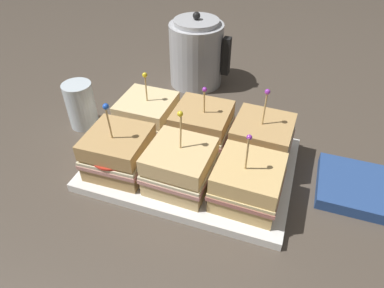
{
  "coord_description": "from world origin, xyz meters",
  "views": [
    {
      "loc": [
        0.17,
        -0.5,
        0.5
      ],
      "look_at": [
        0.0,
        0.0,
        0.06
      ],
      "focal_mm": 32.0,
      "sensor_mm": 36.0,
      "label": 1
    }
  ],
  "objects": [
    {
      "name": "sandwich_back_center",
      "position": [
        0.0,
        0.07,
        0.06
      ],
      "size": [
        0.12,
        0.12,
        0.14
      ],
      "color": "tan",
      "rests_on": "serving_platter"
    },
    {
      "name": "sandwich_front_right",
      "position": [
        0.13,
        -0.07,
        0.06
      ],
      "size": [
        0.12,
        0.12,
        0.16
      ],
      "color": "tan",
      "rests_on": "serving_platter"
    },
    {
      "name": "sandwich_front_center",
      "position": [
        -0.0,
        -0.07,
        0.06
      ],
      "size": [
        0.12,
        0.12,
        0.16
      ],
      "color": "#DBB77A",
      "rests_on": "serving_platter"
    },
    {
      "name": "sandwich_back_left",
      "position": [
        -0.13,
        0.07,
        0.06
      ],
      "size": [
        0.12,
        0.12,
        0.15
      ],
      "color": "beige",
      "rests_on": "serving_platter"
    },
    {
      "name": "kettle_steel",
      "position": [
        -0.11,
        0.35,
        0.09
      ],
      "size": [
        0.17,
        0.15,
        0.2
      ],
      "color": "#B7BABF",
      "rests_on": "ground_plane"
    },
    {
      "name": "drinking_glass",
      "position": [
        -0.3,
        0.06,
        0.06
      ],
      "size": [
        0.07,
        0.07,
        0.11
      ],
      "color": "silver",
      "rests_on": "ground_plane"
    },
    {
      "name": "sandwich_front_left",
      "position": [
        -0.13,
        -0.07,
        0.06
      ],
      "size": [
        0.12,
        0.12,
        0.16
      ],
      "color": "tan",
      "rests_on": "serving_platter"
    },
    {
      "name": "napkin_stack",
      "position": [
        0.32,
        0.04,
        0.01
      ],
      "size": [
        0.14,
        0.14,
        0.02
      ],
      "color": "navy",
      "rests_on": "ground_plane"
    },
    {
      "name": "sandwich_back_right",
      "position": [
        0.13,
        0.06,
        0.06
      ],
      "size": [
        0.12,
        0.12,
        0.16
      ],
      "color": "tan",
      "rests_on": "serving_platter"
    },
    {
      "name": "ground_plane",
      "position": [
        0.0,
        0.0,
        0.0
      ],
      "size": [
        6.0,
        6.0,
        0.0
      ],
      "primitive_type": "plane",
      "color": "#4C4238"
    },
    {
      "name": "serving_platter",
      "position": [
        0.0,
        0.0,
        0.01
      ],
      "size": [
        0.41,
        0.29,
        0.02
      ],
      "color": "white",
      "rests_on": "ground_plane"
    }
  ]
}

